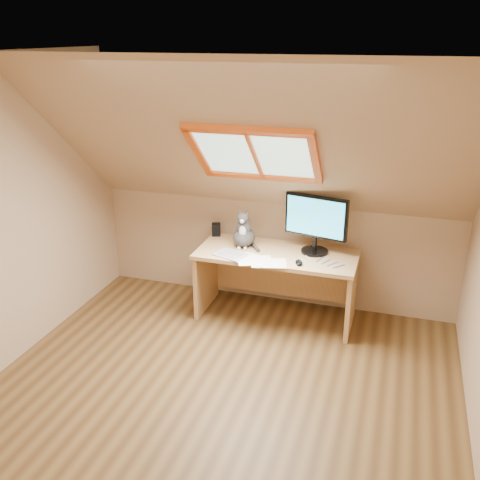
% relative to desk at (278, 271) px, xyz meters
% --- Properties ---
extents(ground, '(3.50, 3.50, 0.00)m').
position_rel_desk_xyz_m(ground, '(-0.12, -1.44, -0.45)').
color(ground, brown).
rests_on(ground, ground).
extents(room_shell, '(3.52, 3.52, 2.41)m').
position_rel_desk_xyz_m(room_shell, '(-0.12, -1.54, 0.98)').
color(room_shell, tan).
rests_on(room_shell, ground).
extents(desk, '(1.45, 0.63, 0.66)m').
position_rel_desk_xyz_m(desk, '(0.00, 0.00, 0.00)').
color(desk, tan).
rests_on(desk, ground).
extents(monitor, '(0.57, 0.24, 0.53)m').
position_rel_desk_xyz_m(monitor, '(0.32, 0.03, 0.52)').
color(monitor, black).
rests_on(monitor, desk).
extents(cat, '(0.23, 0.26, 0.37)m').
position_rel_desk_xyz_m(cat, '(-0.33, -0.01, 0.34)').
color(cat, '#3D3936').
rests_on(cat, desk).
extents(desk_speaker, '(0.10, 0.10, 0.12)m').
position_rel_desk_xyz_m(desk_speaker, '(-0.67, 0.19, 0.27)').
color(desk_speaker, black).
rests_on(desk_speaker, desk).
extents(graphics_tablet, '(0.33, 0.28, 0.01)m').
position_rel_desk_xyz_m(graphics_tablet, '(-0.38, -0.25, 0.22)').
color(graphics_tablet, '#B2B2B7').
rests_on(graphics_tablet, desk).
extents(mouse, '(0.09, 0.12, 0.03)m').
position_rel_desk_xyz_m(mouse, '(0.24, -0.27, 0.23)').
color(mouse, black).
rests_on(mouse, desk).
extents(papers, '(0.35, 0.30, 0.01)m').
position_rel_desk_xyz_m(papers, '(-0.07, -0.32, 0.21)').
color(papers, white).
rests_on(papers, desk).
extents(cables, '(0.51, 0.26, 0.01)m').
position_rel_desk_xyz_m(cables, '(0.39, -0.18, 0.21)').
color(cables, silver).
rests_on(cables, desk).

